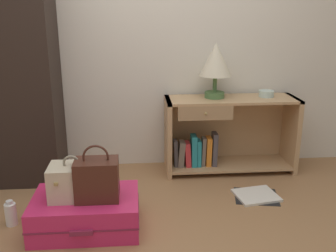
# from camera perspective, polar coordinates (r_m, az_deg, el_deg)

# --- Properties ---
(back_wall) EXTENTS (6.40, 0.10, 2.60)m
(back_wall) POSITION_cam_1_polar(r_m,az_deg,el_deg) (3.48, -3.84, 15.07)
(back_wall) COLOR silver
(back_wall) RESTS_ON ground_plane
(bookshelf) EXTENTS (1.15, 0.39, 0.67)m
(bookshelf) POSITION_cam_1_polar(r_m,az_deg,el_deg) (3.49, 8.15, -1.26)
(bookshelf) COLOR tan
(bookshelf) RESTS_ON ground_plane
(table_lamp) EXTENTS (0.28, 0.28, 0.47)m
(table_lamp) POSITION_cam_1_polar(r_m,az_deg,el_deg) (3.34, 7.03, 9.37)
(table_lamp) COLOR #4C7542
(table_lamp) RESTS_ON bookshelf
(bowl) EXTENTS (0.13, 0.13, 0.05)m
(bowl) POSITION_cam_1_polar(r_m,az_deg,el_deg) (3.51, 14.28, 4.64)
(bowl) COLOR silver
(bowl) RESTS_ON bookshelf
(suitcase_large) EXTENTS (0.70, 0.50, 0.23)m
(suitcase_large) POSITION_cam_1_polar(r_m,az_deg,el_deg) (2.69, -11.95, -12.33)
(suitcase_large) COLOR #DB2860
(suitcase_large) RESTS_ON ground_plane
(train_case) EXTENTS (0.29, 0.23, 0.29)m
(train_case) POSITION_cam_1_polar(r_m,az_deg,el_deg) (2.60, -13.87, -7.91)
(train_case) COLOR beige
(train_case) RESTS_ON suitcase_large
(handbag) EXTENTS (0.28, 0.19, 0.37)m
(handbag) POSITION_cam_1_polar(r_m,az_deg,el_deg) (2.54, -10.42, -7.69)
(handbag) COLOR #472319
(handbag) RESTS_ON suitcase_large
(bottle) EXTENTS (0.08, 0.08, 0.18)m
(bottle) POSITION_cam_1_polar(r_m,az_deg,el_deg) (2.89, -22.12, -11.87)
(bottle) COLOR white
(bottle) RESTS_ON ground_plane
(open_book_on_floor) EXTENTS (0.38, 0.34, 0.02)m
(open_book_on_floor) POSITION_cam_1_polar(r_m,az_deg,el_deg) (3.15, 12.85, -9.96)
(open_book_on_floor) COLOR white
(open_book_on_floor) RESTS_ON ground_plane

